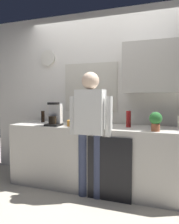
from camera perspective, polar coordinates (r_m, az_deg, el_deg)
ground_plane at (r=3.06m, az=0.22°, el=-21.01°), size 8.00×8.00×0.00m
kitchen_counter at (r=3.17m, az=2.08°, el=-11.56°), size 2.50×0.64×0.88m
dishwasher_panel at (r=2.81m, az=5.09°, el=-14.61°), size 0.56×0.02×0.79m
back_wall_assembly at (r=3.41m, az=5.77°, el=5.13°), size 4.10×0.42×2.60m
coffee_maker at (r=3.14m, az=-9.06°, el=-0.84°), size 0.20×0.20×0.33m
bottle_red_vinegar at (r=2.99m, az=10.06°, el=-1.80°), size 0.06×0.06×0.22m
bottle_dark_sauce at (r=3.61m, az=-11.98°, el=-1.14°), size 0.06×0.06×0.18m
bottle_green_wine at (r=3.15m, az=-0.48°, el=-0.72°), size 0.07×0.07×0.30m
cup_terracotta_mug at (r=3.27m, az=2.88°, el=-2.37°), size 0.08×0.08×0.09m
mixing_bowl at (r=3.09m, az=-3.85°, el=-2.87°), size 0.22×0.22×0.08m
potted_plant at (r=2.72m, az=16.76°, el=-2.04°), size 0.15×0.15×0.23m
person_at_sink at (r=2.79m, az=0.22°, el=-3.09°), size 0.57×0.22×1.60m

